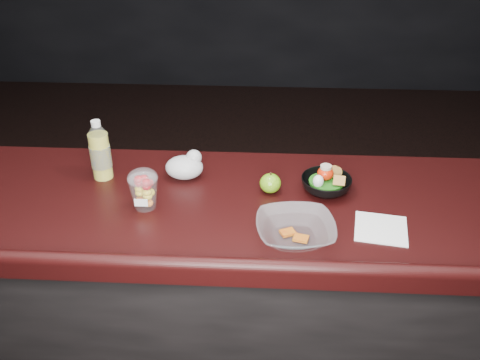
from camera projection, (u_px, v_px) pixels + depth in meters
name	position (u px, v px, depth m)	size (l,w,h in m)	color
counter	(212.00, 310.00, 2.07)	(4.06, 0.71, 1.02)	black
lemonade_bottle	(100.00, 154.00, 1.90)	(0.07, 0.07, 0.22)	gold
fruit_cup	(144.00, 189.00, 1.74)	(0.10, 0.10, 0.14)	white
green_apple	(270.00, 183.00, 1.84)	(0.07, 0.07, 0.08)	#49830F
plastic_bag	(186.00, 166.00, 1.93)	(0.14, 0.11, 0.10)	silver
snack_bowl	(326.00, 183.00, 1.85)	(0.18, 0.18, 0.10)	black
takeout_bowl	(295.00, 231.00, 1.62)	(0.27, 0.27, 0.06)	silver
paper_napkin	(381.00, 229.00, 1.67)	(0.16, 0.16, 0.00)	white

